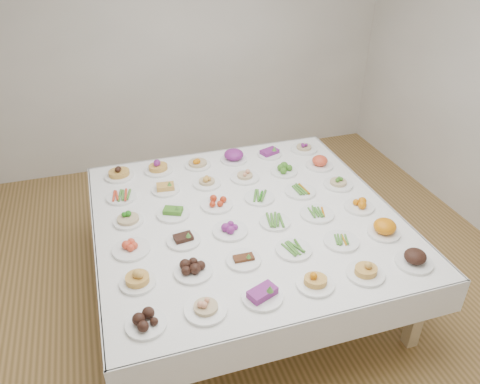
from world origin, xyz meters
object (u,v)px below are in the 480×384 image
object	(u,v)px
dish_0	(146,320)
dish_18	(128,216)
dish_35	(304,145)
display_table	(246,221)

from	to	relation	value
dish_0	dish_18	bearing A→B (deg)	89.29
dish_0	dish_18	world-z (taller)	dish_18
dish_0	dish_35	world-z (taller)	dish_35
dish_0	dish_35	distance (m)	2.62
display_table	dish_35	size ratio (longest dim) A/B	9.08
dish_18	dish_35	xyz separation A→B (m)	(1.84, 0.75, -0.01)
dish_35	dish_0	bearing A→B (deg)	-135.02
display_table	dish_35	bearing A→B (deg)	44.90
dish_0	display_table	bearing A→B (deg)	45.05
display_table	dish_35	xyz separation A→B (m)	(0.93, 0.93, 0.12)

